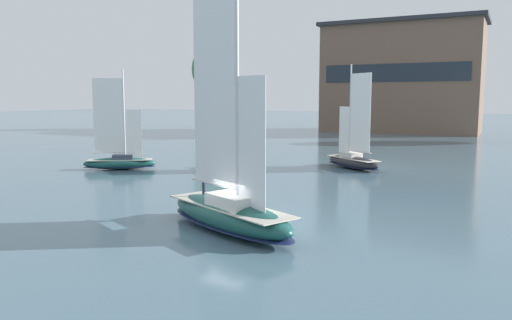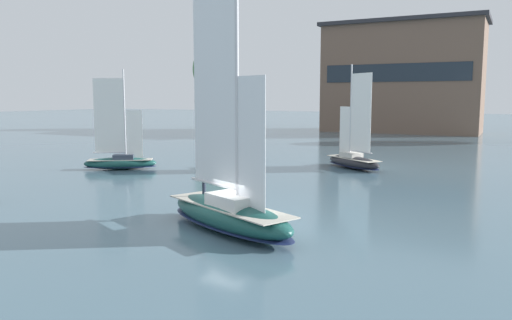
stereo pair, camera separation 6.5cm
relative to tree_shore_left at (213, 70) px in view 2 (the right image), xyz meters
name	(u,v)px [view 2 (the right image)]	position (x,y,z in m)	size (l,w,h in m)	color
ground_plane	(229,230)	(44.27, -68.46, -12.42)	(400.00, 400.00, 0.00)	slate
waterfront_building	(402,77)	(37.07, 9.05, -1.90)	(29.92, 13.78, 20.94)	brown
tree_shore_left	(213,70)	(0.00, 0.00, 0.00)	(8.62, 8.62, 17.74)	brown
sailboat_main	(229,210)	(44.28, -68.47, -11.38)	(9.75, 6.29, 13.05)	#194C47
sailboat_moored_mid_channel	(353,160)	(43.42, -43.76, -11.60)	(6.99, 5.76, 9.84)	#232328
sailboat_moored_far_slip	(120,161)	(24.17, -54.55, -11.63)	(6.67, 5.36, 9.32)	#194C47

